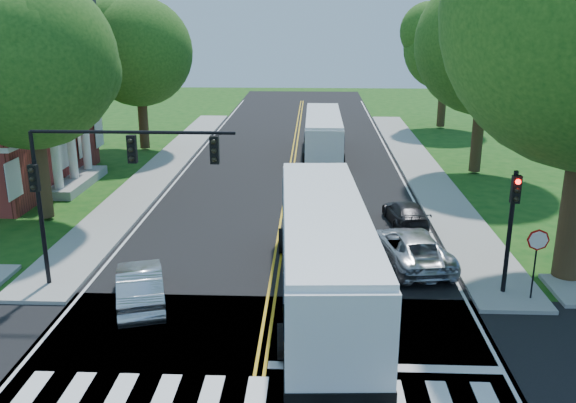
# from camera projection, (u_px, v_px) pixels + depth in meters

# --- Properties ---
(ground) EXTENTS (140.00, 140.00, 0.00)m
(ground) POSITION_uv_depth(u_px,v_px,m) (256.00, 399.00, 15.79)
(ground) COLOR #114611
(ground) RESTS_ON ground
(road) EXTENTS (14.00, 96.00, 0.01)m
(road) POSITION_uv_depth(u_px,v_px,m) (287.00, 198.00, 32.97)
(road) COLOR black
(road) RESTS_ON ground
(cross_road) EXTENTS (60.00, 12.00, 0.01)m
(cross_road) POSITION_uv_depth(u_px,v_px,m) (256.00, 399.00, 15.78)
(cross_road) COLOR black
(cross_road) RESTS_ON ground
(center_line) EXTENTS (0.36, 70.00, 0.01)m
(center_line) POSITION_uv_depth(u_px,v_px,m) (290.00, 179.00, 36.79)
(center_line) COLOR gold
(center_line) RESTS_ON road
(edge_line_w) EXTENTS (0.12, 70.00, 0.01)m
(edge_line_w) POSITION_uv_depth(u_px,v_px,m) (178.00, 178.00, 37.07)
(edge_line_w) COLOR silver
(edge_line_w) RESTS_ON road
(edge_line_e) EXTENTS (0.12, 70.00, 0.01)m
(edge_line_e) POSITION_uv_depth(u_px,v_px,m) (403.00, 180.00, 36.51)
(edge_line_e) COLOR silver
(edge_line_e) RESTS_ON road
(stop_bar) EXTENTS (6.60, 0.40, 0.01)m
(stop_bar) POSITION_uv_depth(u_px,v_px,m) (385.00, 368.00, 17.16)
(stop_bar) COLOR silver
(stop_bar) RESTS_ON road
(sidewalk_nw) EXTENTS (2.60, 40.00, 0.15)m
(sidewalk_nw) POSITION_uv_depth(u_px,v_px,m) (166.00, 165.00, 39.98)
(sidewalk_nw) COLOR gray
(sidewalk_nw) RESTS_ON ground
(sidewalk_ne) EXTENTS (2.60, 40.00, 0.15)m
(sidewalk_ne) POSITION_uv_depth(u_px,v_px,m) (420.00, 168.00, 39.29)
(sidewalk_ne) COLOR gray
(sidewalk_ne) RESTS_ON ground
(tree_west_near) EXTENTS (8.00, 8.00, 11.40)m
(tree_west_near) POSITION_uv_depth(u_px,v_px,m) (28.00, 61.00, 27.42)
(tree_west_near) COLOR #362515
(tree_west_near) RESTS_ON ground
(tree_west_far) EXTENTS (7.60, 7.60, 10.67)m
(tree_west_far) POSITION_uv_depth(u_px,v_px,m) (139.00, 52.00, 42.83)
(tree_west_far) COLOR #362515
(tree_west_far) RESTS_ON ground
(tree_east_mid) EXTENTS (8.40, 8.40, 11.93)m
(tree_east_mid) POSITION_uv_depth(u_px,v_px,m) (486.00, 44.00, 35.91)
(tree_east_mid) COLOR #362515
(tree_east_mid) RESTS_ON ground
(tree_east_far) EXTENTS (7.20, 7.20, 10.34)m
(tree_east_far) POSITION_uv_depth(u_px,v_px,m) (446.00, 48.00, 51.44)
(tree_east_far) COLOR #362515
(tree_east_far) RESTS_ON ground
(signal_nw) EXTENTS (7.15, 0.46, 5.66)m
(signal_nw) POSITION_uv_depth(u_px,v_px,m) (101.00, 172.00, 20.88)
(signal_nw) COLOR black
(signal_nw) RESTS_ON ground
(signal_ne) EXTENTS (0.30, 0.46, 4.40)m
(signal_ne) POSITION_uv_depth(u_px,v_px,m) (512.00, 216.00, 20.72)
(signal_ne) COLOR black
(signal_ne) RESTS_ON ground
(stop_sign) EXTENTS (0.76, 0.08, 2.53)m
(stop_sign) POSITION_uv_depth(u_px,v_px,m) (537.00, 247.00, 20.52)
(stop_sign) COLOR black
(stop_sign) RESTS_ON ground
(bus_lead) EXTENTS (3.67, 13.13, 3.37)m
(bus_lead) POSITION_uv_depth(u_px,v_px,m) (324.00, 250.00, 20.93)
(bus_lead) COLOR white
(bus_lead) RESTS_ON road
(bus_follow) EXTENTS (2.76, 11.29, 2.92)m
(bus_follow) POSITION_uv_depth(u_px,v_px,m) (323.00, 134.00, 42.66)
(bus_follow) COLOR white
(bus_follow) RESTS_ON road
(hatchback) EXTENTS (2.68, 4.52, 1.41)m
(hatchback) POSITION_uv_depth(u_px,v_px,m) (140.00, 285.00, 20.73)
(hatchback) COLOR #ADB0B4
(hatchback) RESTS_ON road
(suv) EXTENTS (3.14, 5.42, 1.42)m
(suv) POSITION_uv_depth(u_px,v_px,m) (411.00, 248.00, 24.02)
(suv) COLOR #B1B3B8
(suv) RESTS_ON road
(dark_sedan) EXTENTS (2.00, 4.03, 1.13)m
(dark_sedan) POSITION_uv_depth(u_px,v_px,m) (405.00, 213.00, 28.71)
(dark_sedan) COLOR black
(dark_sedan) RESTS_ON road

